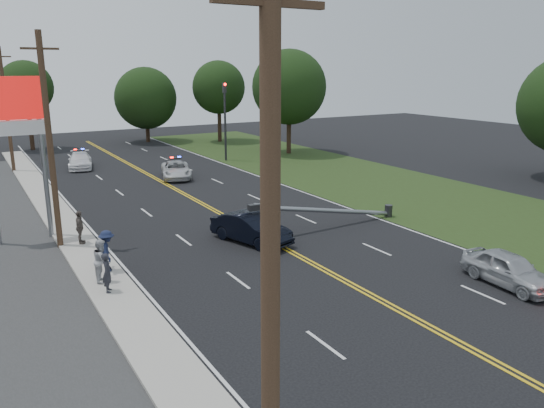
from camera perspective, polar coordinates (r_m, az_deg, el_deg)
ground at (r=20.71m, az=10.82°, el=-9.74°), size 120.00×120.00×0.00m
sidewalk at (r=25.79m, az=-19.30°, el=-5.24°), size 1.80×70.00×0.12m
grass_verge at (r=36.53m, az=16.49°, el=0.62°), size 12.00×80.00×0.01m
centerline_yellow at (r=28.44m, az=-2.53°, el=-2.68°), size 0.36×80.00×0.00m
pylon_sign at (r=28.20m, az=-26.21°, el=8.13°), size 3.20×0.35×8.00m
traffic_signal at (r=48.94m, az=-5.08°, el=9.55°), size 0.28×0.41×7.05m
fallen_streetlight at (r=28.75m, az=6.73°, el=-0.69°), size 9.36×0.44×1.91m
utility_pole_near at (r=7.72m, az=-0.18°, el=-11.13°), size 1.60×0.28×10.00m
utility_pole_mid at (r=26.45m, az=-22.80°, el=6.16°), size 1.60×0.28×10.00m
utility_pole_far at (r=48.25m, az=-26.66°, el=9.06°), size 1.60×0.28×10.00m
tree_6 at (r=60.53m, az=-24.95°, el=11.31°), size 5.38×5.38×9.10m
tree_7 at (r=62.92m, az=-13.43°, el=11.01°), size 6.95×6.95×8.44m
tree_8 at (r=61.81m, az=-5.76°, el=12.37°), size 5.98×5.98×9.15m
tree_9 at (r=52.85m, az=1.86°, el=12.45°), size 7.26×7.26×10.13m
crashed_sedan at (r=26.12m, az=-2.28°, el=-2.62°), size 2.80×4.64×1.44m
waiting_sedan at (r=23.09m, az=24.14°, el=-6.42°), size 1.85×4.03×1.34m
emergency_a at (r=41.99m, az=-10.28°, el=3.63°), size 3.34×5.00×1.27m
emergency_b at (r=48.19m, az=-19.95°, el=4.40°), size 2.74×4.82×1.32m
bystander_a at (r=21.12m, az=-17.29°, el=-7.05°), size 0.53×0.65×1.54m
bystander_b at (r=22.17m, az=-17.82°, el=-5.79°), size 0.93×1.03×1.74m
bystander_c at (r=23.19m, az=-17.30°, el=-4.82°), size 0.83×1.22×1.75m
bystander_d at (r=27.13m, az=-19.97°, el=-2.39°), size 0.69×1.03×1.63m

